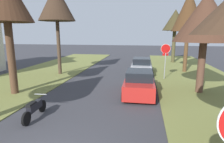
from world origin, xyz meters
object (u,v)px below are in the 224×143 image
object	(u,v)px
street_tree_left_mid_b	(56,3)
stop_sign_far	(165,54)
street_tree_right_mid_b	(189,11)
street_tree_right_mid_a	(206,18)
parked_motorcycle	(34,108)
parked_sedan_silver	(141,67)
street_tree_right_far	(175,21)
parked_sedan_red	(139,83)

from	to	relation	value
street_tree_left_mid_b	stop_sign_far	bearing A→B (deg)	-2.33
street_tree_right_mid_b	street_tree_left_mid_b	xyz separation A→B (m)	(-12.07, -3.13, 0.60)
stop_sign_far	street_tree_left_mid_b	size ratio (longest dim) A/B	0.36
street_tree_right_mid_a	parked_motorcycle	distance (m)	10.98
street_tree_right_mid_b	parked_sedan_silver	xyz separation A→B (m)	(-4.34, -1.65, -5.22)
street_tree_right_mid_a	parked_sedan_silver	world-z (taller)	street_tree_right_mid_a
street_tree_right_mid_b	street_tree_right_far	bearing A→B (deg)	92.45
street_tree_right_mid_a	street_tree_left_mid_b	distance (m)	12.40
street_tree_right_mid_b	parked_motorcycle	xyz separation A→B (m)	(-8.98, -12.43, -5.46)
street_tree_right_mid_a	parked_sedan_red	size ratio (longest dim) A/B	1.43
street_tree_right_mid_a	parked_sedan_red	xyz separation A→B (m)	(-3.91, -0.90, -4.07)
street_tree_left_mid_b	street_tree_right_far	bearing A→B (deg)	39.04
parked_sedan_red	parked_sedan_silver	size ratio (longest dim) A/B	1.00
stop_sign_far	street_tree_left_mid_b	xyz separation A→B (m)	(-9.73, 0.40, 4.35)
stop_sign_far	street_tree_right_mid_a	size ratio (longest dim) A/B	0.47
street_tree_right_mid_a	parked_motorcycle	bearing A→B (deg)	-147.78
parked_sedan_red	street_tree_left_mid_b	bearing A→B (deg)	148.07
stop_sign_far	parked_sedan_red	size ratio (longest dim) A/B	0.67
street_tree_right_mid_a	street_tree_right_mid_b	distance (m)	7.15
parked_sedan_red	stop_sign_far	bearing A→B (deg)	65.51
stop_sign_far	parked_motorcycle	world-z (taller)	stop_sign_far
street_tree_right_mid_b	street_tree_right_far	world-z (taller)	street_tree_right_mid_b
parked_sedan_red	parked_sedan_silver	bearing A→B (deg)	89.86
street_tree_right_mid_b	street_tree_left_mid_b	size ratio (longest dim) A/B	0.97
street_tree_right_mid_a	street_tree_right_far	bearing A→B (deg)	89.31
street_tree_left_mid_b	parked_motorcycle	distance (m)	11.52
street_tree_right_far	street_tree_left_mid_b	distance (m)	15.22
parked_motorcycle	street_tree_right_far	bearing A→B (deg)	65.23
street_tree_right_far	street_tree_left_mid_b	bearing A→B (deg)	-140.96
street_tree_right_mid_b	parked_sedan_silver	bearing A→B (deg)	-159.14
street_tree_left_mid_b	parked_sedan_silver	xyz separation A→B (m)	(7.74, 1.48, -5.81)
street_tree_right_far	stop_sign_far	bearing A→B (deg)	-101.71
parked_sedan_silver	parked_motorcycle	distance (m)	11.73
parked_sedan_red	parked_motorcycle	size ratio (longest dim) A/B	2.15
street_tree_right_mid_a	street_tree_left_mid_b	world-z (taller)	street_tree_left_mid_b
street_tree_right_mid_b	parked_sedan_red	size ratio (longest dim) A/B	1.78
street_tree_left_mid_b	parked_sedan_red	bearing A→B (deg)	-31.93
stop_sign_far	street_tree_right_far	world-z (taller)	street_tree_right_far
street_tree_right_far	street_tree_left_mid_b	world-z (taller)	street_tree_left_mid_b
street_tree_right_mid_a	parked_sedan_silver	bearing A→B (deg)	125.87
parked_sedan_red	parked_motorcycle	distance (m)	6.45
street_tree_right_mid_a	street_tree_left_mid_b	size ratio (longest dim) A/B	0.77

